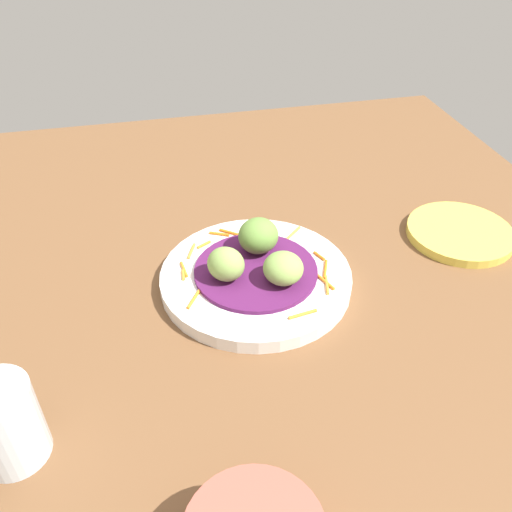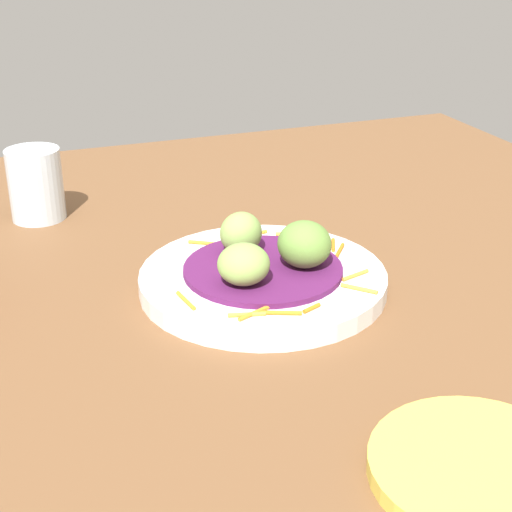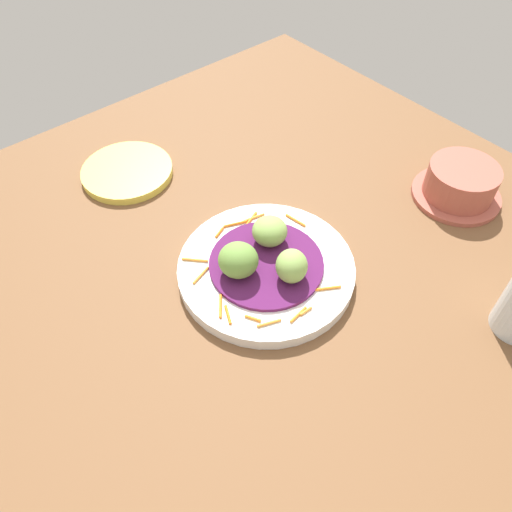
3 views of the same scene
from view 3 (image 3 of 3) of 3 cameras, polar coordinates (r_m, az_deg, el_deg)
name	(u,v)px [view 3 (image 3 of 3)]	position (r cm, az deg, el deg)	size (l,w,h in cm)	color
table_surface	(260,293)	(71.85, 0.47, -4.22)	(110.00, 110.00, 2.00)	brown
main_plate	(266,269)	(72.03, 1.16, -1.51)	(25.33, 25.33, 1.92)	white
cabbage_bed	(266,264)	(71.07, 1.17, -0.87)	(16.32, 16.32, 0.59)	#51194C
carrot_garnish	(253,267)	(70.75, -0.36, -1.28)	(19.79, 20.38, 0.40)	orange
guac_scoop_left	(238,260)	(67.99, -2.03, -0.46)	(5.54, 5.37, 4.78)	olive
guac_scoop_center	(292,266)	(67.67, 4.07, -1.13)	(4.89, 4.36, 4.44)	#84A851
guac_scoop_right	(270,231)	(72.13, 1.57, 2.85)	(5.14, 5.11, 4.04)	#84A851
side_plate_small	(127,172)	(90.65, -14.42, 9.27)	(15.60, 15.60, 1.35)	#E0CC4C
terracotta_bowl	(460,184)	(88.64, 22.18, 7.61)	(14.45, 14.45, 6.03)	#A85142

